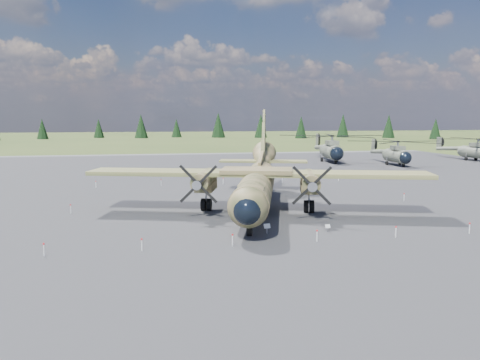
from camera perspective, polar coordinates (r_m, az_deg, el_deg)
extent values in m
plane|color=#4A5324|center=(45.54, 1.07, -3.31)|extent=(500.00, 500.00, 0.00)
cube|color=slate|center=(55.22, -1.09, -1.38)|extent=(120.00, 120.00, 0.04)
cylinder|color=#3A3F22|center=(41.88, 2.02, -0.91)|extent=(8.21, 19.06, 2.96)
sphere|color=#3A3F22|center=(32.54, 1.01, -3.37)|extent=(3.60, 3.60, 2.90)
sphere|color=black|center=(31.98, 0.93, -3.66)|extent=(2.64, 2.64, 2.13)
cube|color=black|center=(34.06, 1.24, -1.52)|extent=(2.50, 2.22, 0.58)
cone|color=#3A3F22|center=(54.10, 2.82, 2.20)|extent=(4.83, 7.78, 4.45)
cube|color=#9EA0A3|center=(43.12, 2.10, -2.29)|extent=(3.72, 6.64, 0.53)
cube|color=#2E391E|center=(42.24, 2.07, 0.83)|extent=(30.38, 12.11, 0.37)
cube|color=#3A3F22|center=(42.22, 2.07, 1.14)|extent=(7.15, 5.44, 0.37)
cylinder|color=#3A3F22|center=(42.55, -4.36, 0.07)|extent=(3.07, 5.71, 1.58)
cube|color=#3A3F22|center=(43.47, -4.16, -0.68)|extent=(2.53, 3.89, 0.84)
cone|color=gray|center=(39.20, -5.21, -0.59)|extent=(1.04, 1.14, 0.80)
cylinder|color=black|center=(43.76, -4.14, -3.01)|extent=(1.22, 1.38, 1.16)
cylinder|color=#3A3F22|center=(41.99, 8.53, -0.09)|extent=(3.07, 5.71, 1.58)
cube|color=#3A3F22|center=(42.92, 8.45, -0.85)|extent=(2.53, 3.89, 0.84)
cone|color=gray|center=(38.60, 8.79, -0.77)|extent=(1.04, 1.14, 0.80)
cylinder|color=black|center=(43.22, 8.40, -3.20)|extent=(1.22, 1.38, 1.16)
cube|color=#3A3F22|center=(50.05, 2.61, 2.49)|extent=(2.54, 7.73, 1.77)
cube|color=#2E391E|center=(54.62, 2.85, 2.31)|extent=(10.38, 5.10, 0.23)
cylinder|color=gray|center=(33.99, 1.17, -4.76)|extent=(0.18, 0.18, 0.95)
cylinder|color=black|center=(34.16, 1.17, -6.01)|extent=(0.63, 1.05, 0.99)
cylinder|color=slate|center=(92.50, 11.05, 3.39)|extent=(3.78, 8.28, 2.77)
sphere|color=black|center=(88.66, 11.70, 3.16)|extent=(2.86, 2.86, 2.55)
sphere|color=slate|center=(96.36, 10.45, 3.57)|extent=(2.86, 2.86, 2.55)
cube|color=slate|center=(91.96, 11.15, 4.47)|extent=(2.33, 3.76, 0.83)
cylinder|color=gray|center=(91.92, 11.16, 4.99)|extent=(0.45, 0.45, 1.11)
cylinder|color=slate|center=(100.37, 9.88, 3.96)|extent=(2.14, 9.52, 1.59)
cube|color=slate|center=(104.34, 9.37, 4.87)|extent=(0.44, 1.57, 2.66)
cylinder|color=black|center=(104.43, 9.58, 4.87)|extent=(0.44, 2.87, 2.89)
cylinder|color=black|center=(89.43, 11.56, 2.20)|extent=(0.40, 0.79, 0.75)
cylinder|color=black|center=(93.55, 9.93, 2.47)|extent=(0.44, 0.92, 0.89)
cylinder|color=gray|center=(93.50, 9.94, 2.83)|extent=(0.17, 0.17, 1.61)
cylinder|color=black|center=(94.30, 11.71, 2.47)|extent=(0.44, 0.92, 0.89)
cylinder|color=gray|center=(94.25, 11.72, 2.82)|extent=(0.17, 0.17, 1.61)
cylinder|color=slate|center=(89.23, 18.53, 2.79)|extent=(2.78, 6.92, 2.35)
sphere|color=black|center=(86.21, 19.50, 2.56)|extent=(2.30, 2.30, 2.17)
sphere|color=slate|center=(92.29, 17.62, 2.97)|extent=(2.30, 2.30, 2.17)
cube|color=slate|center=(88.79, 18.67, 3.73)|extent=(1.79, 3.11, 0.71)
cylinder|color=gray|center=(88.75, 18.69, 4.19)|extent=(0.36, 0.36, 0.94)
cylinder|color=slate|center=(95.47, 16.74, 3.35)|extent=(1.31, 8.07, 1.35)
cube|color=slate|center=(98.62, 15.93, 4.19)|extent=(0.29, 1.33, 2.26)
cylinder|color=black|center=(98.75, 16.11, 4.18)|extent=(0.21, 2.45, 2.45)
cylinder|color=black|center=(86.83, 19.30, 1.73)|extent=(0.30, 0.66, 0.64)
cylinder|color=black|center=(89.82, 17.45, 1.98)|extent=(0.33, 0.77, 0.75)
cylinder|color=gray|center=(89.78, 17.46, 2.30)|extent=(0.14, 0.14, 1.36)
cylinder|color=black|center=(90.91, 18.90, 1.99)|extent=(0.33, 0.77, 0.75)
cylinder|color=gray|center=(90.87, 18.92, 2.30)|extent=(0.14, 0.14, 1.36)
cylinder|color=slate|center=(105.13, 26.81, 3.04)|extent=(3.18, 7.05, 2.37)
sphere|color=slate|center=(107.57, 25.53, 3.20)|extent=(2.43, 2.43, 2.18)
cube|color=slate|center=(104.78, 27.00, 3.85)|extent=(1.97, 3.20, 0.71)
cylinder|color=gray|center=(104.74, 27.03, 4.23)|extent=(0.38, 0.38, 0.95)
cylinder|color=slate|center=(110.15, 24.28, 3.53)|extent=(1.77, 8.12, 1.35)
cube|color=slate|center=(112.73, 23.10, 4.27)|extent=(0.37, 1.34, 2.27)
cylinder|color=black|center=(112.95, 23.23, 4.27)|extent=(0.36, 2.45, 2.46)
cylinder|color=black|center=(105.15, 25.83, 2.35)|extent=(0.37, 0.79, 0.76)
cylinder|color=gray|center=(105.11, 25.85, 2.62)|extent=(0.15, 0.15, 1.37)
cylinder|color=black|center=(106.93, 26.82, 2.36)|extent=(0.37, 0.79, 0.76)
cylinder|color=gray|center=(106.89, 26.84, 2.63)|extent=(0.15, 0.15, 1.37)
cube|color=gray|center=(35.18, 3.28, -6.08)|extent=(0.10, 0.10, 0.62)
cube|color=silver|center=(35.06, 3.31, -5.63)|extent=(0.52, 0.29, 0.35)
cube|color=gray|center=(36.23, 10.62, -5.90)|extent=(0.08, 0.08, 0.49)
cube|color=silver|center=(36.14, 10.65, -5.56)|extent=(0.41, 0.22, 0.27)
cylinder|color=silver|center=(32.03, -22.78, -7.88)|extent=(0.07, 0.07, 0.80)
cylinder|color=red|center=(31.93, -22.82, -7.19)|extent=(0.12, 0.12, 0.10)
cylinder|color=silver|center=(31.34, -11.88, -7.77)|extent=(0.07, 0.07, 0.80)
cylinder|color=red|center=(31.23, -11.90, -7.07)|extent=(0.12, 0.12, 0.10)
cylinder|color=silver|center=(31.78, -0.92, -7.39)|extent=(0.07, 0.07, 0.80)
cylinder|color=red|center=(31.68, -0.92, -6.69)|extent=(0.12, 0.12, 0.10)
cylinder|color=silver|center=(33.32, 9.37, -6.78)|extent=(0.07, 0.07, 0.80)
cylinder|color=red|center=(33.23, 9.38, -6.12)|extent=(0.12, 0.12, 0.10)
cylinder|color=silver|center=(35.81, 18.46, -6.07)|extent=(0.07, 0.07, 0.80)
cylinder|color=red|center=(35.72, 18.49, -5.44)|extent=(0.12, 0.12, 0.10)
cylinder|color=silver|center=(39.07, 26.18, -5.34)|extent=(0.07, 0.07, 0.80)
cylinder|color=red|center=(38.99, 26.22, -4.76)|extent=(0.12, 0.12, 0.10)
cylinder|color=silver|center=(60.66, -17.17, -0.53)|extent=(0.07, 0.07, 0.80)
cylinder|color=red|center=(60.61, -17.18, -0.15)|extent=(0.12, 0.12, 0.10)
cylinder|color=silver|center=(60.31, -9.59, -0.34)|extent=(0.07, 0.07, 0.80)
cylinder|color=red|center=(60.26, -9.60, 0.04)|extent=(0.12, 0.12, 0.10)
cylinder|color=silver|center=(61.02, -2.06, -0.15)|extent=(0.07, 0.07, 0.80)
cylinder|color=red|center=(60.96, -2.06, 0.23)|extent=(0.12, 0.12, 0.10)
cylinder|color=silver|center=(62.74, 5.17, 0.04)|extent=(0.07, 0.07, 0.80)
cylinder|color=red|center=(62.69, 5.18, 0.40)|extent=(0.12, 0.12, 0.10)
cylinder|color=silver|center=(65.41, 11.92, 0.22)|extent=(0.07, 0.07, 0.80)
cylinder|color=red|center=(65.36, 11.93, 0.56)|extent=(0.12, 0.12, 0.10)
cylinder|color=silver|center=(45.07, -19.94, -3.37)|extent=(0.07, 0.07, 0.80)
cylinder|color=red|center=(45.00, -19.97, -2.87)|extent=(0.12, 0.12, 0.10)
cylinder|color=silver|center=(51.46, 19.36, -2.02)|extent=(0.07, 0.07, 0.80)
cylinder|color=red|center=(51.40, 19.38, -1.59)|extent=(0.12, 0.12, 0.10)
cone|color=black|center=(207.13, 22.72, 5.80)|extent=(4.74, 4.74, 8.47)
cone|color=black|center=(213.89, 17.66, 6.29)|extent=(5.65, 5.65, 10.09)
cone|color=black|center=(214.94, 12.43, 6.51)|extent=(5.83, 5.83, 10.40)
cone|color=black|center=(201.36, 7.45, 6.42)|extent=(5.24, 5.24, 9.36)
cone|color=black|center=(206.15, 2.56, 6.62)|extent=(5.75, 5.75, 10.27)
cone|color=black|center=(207.73, -2.67, 6.73)|extent=(6.14, 6.14, 10.97)
cone|color=black|center=(211.55, -7.76, 6.31)|extent=(4.59, 4.59, 8.19)
cone|color=black|center=(206.03, -11.97, 6.45)|extent=(5.70, 5.70, 10.18)
cone|color=black|center=(213.33, -16.85, 6.06)|extent=(4.58, 4.58, 8.17)
cone|color=black|center=(208.32, -22.97, 5.77)|extent=(4.65, 4.65, 8.31)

